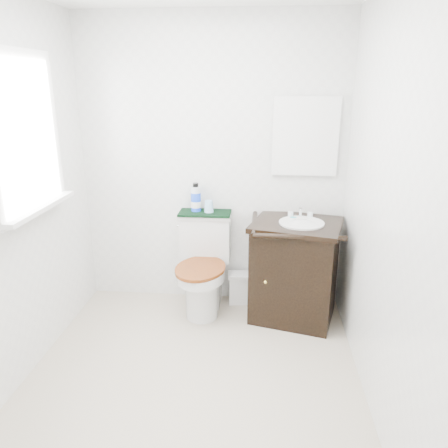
% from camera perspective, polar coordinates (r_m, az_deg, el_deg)
% --- Properties ---
extents(floor, '(2.40, 2.40, 0.00)m').
position_cam_1_polar(floor, '(3.05, -4.19, -19.67)').
color(floor, '#B1A38F').
rests_on(floor, ground).
extents(wall_back, '(2.40, 0.00, 2.40)m').
position_cam_1_polar(wall_back, '(3.66, -1.58, 7.61)').
color(wall_back, silver).
rests_on(wall_back, ground).
extents(wall_front, '(2.40, 0.00, 2.40)m').
position_cam_1_polar(wall_front, '(1.41, -13.26, -10.27)').
color(wall_front, silver).
rests_on(wall_front, ground).
extents(wall_left, '(0.00, 2.40, 2.40)m').
position_cam_1_polar(wall_left, '(2.90, -26.77, 2.91)').
color(wall_left, silver).
rests_on(wall_left, ground).
extents(wall_right, '(0.00, 2.40, 2.40)m').
position_cam_1_polar(wall_right, '(2.56, 20.30, 1.92)').
color(wall_right, silver).
rests_on(wall_right, ground).
extents(window, '(0.02, 0.70, 0.90)m').
position_cam_1_polar(window, '(3.04, -24.78, 10.55)').
color(window, white).
rests_on(window, wall_left).
extents(mirror, '(0.50, 0.02, 0.60)m').
position_cam_1_polar(mirror, '(3.59, 10.59, 11.15)').
color(mirror, silver).
rests_on(mirror, wall_back).
extents(toilet, '(0.46, 0.66, 0.81)m').
position_cam_1_polar(toilet, '(3.70, -2.67, -6.02)').
color(toilet, silver).
rests_on(toilet, floor).
extents(vanity, '(0.79, 0.72, 0.92)m').
position_cam_1_polar(vanity, '(3.59, 9.26, -5.70)').
color(vanity, black).
rests_on(vanity, floor).
extents(trash_bin, '(0.20, 0.17, 0.27)m').
position_cam_1_polar(trash_bin, '(3.88, 1.95, -8.29)').
color(trash_bin, white).
rests_on(trash_bin, floor).
extents(towel, '(0.43, 0.22, 0.02)m').
position_cam_1_polar(towel, '(3.65, -2.51, 1.45)').
color(towel, black).
rests_on(towel, toilet).
extents(mouthwash_bottle, '(0.08, 0.08, 0.24)m').
position_cam_1_polar(mouthwash_bottle, '(3.65, -3.70, 3.38)').
color(mouthwash_bottle, blue).
rests_on(mouthwash_bottle, towel).
extents(cup, '(0.08, 0.08, 0.10)m').
position_cam_1_polar(cup, '(3.63, -1.99, 2.33)').
color(cup, '#97CCF8').
rests_on(cup, towel).
extents(soap_bar, '(0.07, 0.05, 0.02)m').
position_cam_1_polar(soap_bar, '(3.53, 9.06, 0.83)').
color(soap_bar, '#1B7683').
rests_on(soap_bar, vanity).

